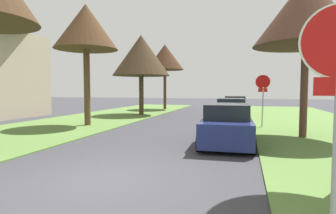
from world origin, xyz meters
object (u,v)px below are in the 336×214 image
Objects in this scene: parked_sedan_silver at (231,112)px; parked_sedan_red at (235,106)px; street_tree_right_mid_a at (307,11)px; parked_sedan_navy at (227,125)px; street_tree_left_mid_b at (141,56)px; stop_sign_far at (263,89)px; street_tree_left_far at (165,57)px; street_tree_left_mid_a at (86,28)px.

parked_sedan_silver and parked_sedan_red have the same top height.
street_tree_right_mid_a reaches higher than parked_sedan_silver.
street_tree_left_mid_b is at bearing 126.48° from parked_sedan_navy.
street_tree_right_mid_a reaches higher than parked_sedan_navy.
parked_sedan_silver is 6.06m from parked_sedan_red.
street_tree_left_far is at bearing 127.78° from stop_sign_far.
street_tree_right_mid_a is 1.06× the size of street_tree_left_mid_b.
parked_sedan_red is (8.05, 9.60, -4.93)m from street_tree_left_mid_a.
street_tree_left_mid_a is 1.02× the size of street_tree_left_far.
street_tree_left_far is 13.50m from parked_sedan_silver.
street_tree_left_mid_b is at bearing 154.29° from parked_sedan_silver.
street_tree_left_far is 1.53× the size of parked_sedan_red.
parked_sedan_silver is at bearing -25.71° from street_tree_left_mid_b.
parked_sedan_navy is 1.00× the size of parked_sedan_red.
street_tree_left_mid_a is at bearing 175.12° from street_tree_right_mid_a.
street_tree_right_mid_a is 13.44m from street_tree_left_mid_b.
street_tree_left_far is at bearing 87.36° from street_tree_left_mid_a.
parked_sedan_red is (7.41, -4.18, -4.79)m from street_tree_left_far.
parked_sedan_silver is 1.00× the size of parked_sedan_red.
street_tree_left_far reaches higher than stop_sign_far.
parked_sedan_red is (7.47, 2.48, -4.18)m from street_tree_left_mid_b.
stop_sign_far is at bearing -52.22° from street_tree_left_far.
stop_sign_far is 4.68m from street_tree_right_mid_a.
street_tree_left_mid_b is 0.96× the size of street_tree_left_far.
street_tree_left_mid_b reaches higher than parked_sedan_silver.
street_tree_right_mid_a is 18.19m from street_tree_left_far.
parked_sedan_silver is at bearing -90.35° from parked_sedan_red.
street_tree_right_mid_a is at bearing -53.80° from parked_sedan_silver.
street_tree_left_mid_a is 1.56× the size of parked_sedan_navy.
stop_sign_far is 0.65× the size of parked_sedan_red.
stop_sign_far reaches higher than parked_sedan_red.
street_tree_left_far is (-10.66, 14.74, 0.06)m from street_tree_right_mid_a.
street_tree_left_far reaches higher than street_tree_left_mid_b.
street_tree_right_mid_a is at bearing -72.87° from parked_sedan_red.
stop_sign_far is at bearing 11.40° from street_tree_left_mid_a.
street_tree_left_mid_a reaches higher than parked_sedan_red.
parked_sedan_silver is (-1.78, 1.56, -1.42)m from stop_sign_far.
street_tree_left_far is (-9.15, 11.80, 3.37)m from stop_sign_far.
parked_sedan_navy and parked_sedan_red have the same top height.
street_tree_right_mid_a is 1.54× the size of parked_sedan_red.
parked_sedan_navy is (-1.60, -5.16, -1.42)m from stop_sign_far.
street_tree_right_mid_a is 1.54× the size of parked_sedan_navy.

